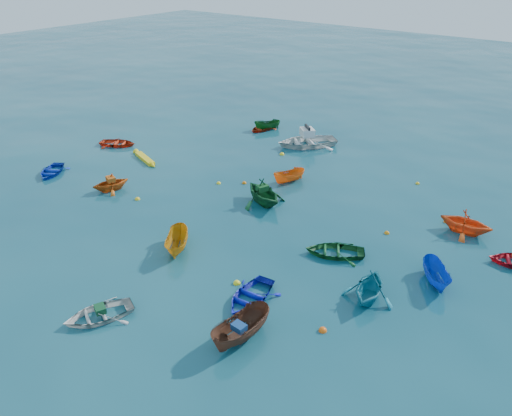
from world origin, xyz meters
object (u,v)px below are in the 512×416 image
Objects in this scene: dinghy_blue_sw at (52,174)px; kayak_yellow at (145,160)px; dinghy_white_near at (99,318)px; motorboat_white at (307,146)px; dinghy_blue_se at (250,300)px.

dinghy_blue_sw is 0.83× the size of kayak_yellow.
motorboat_white is (-4.19, 23.95, 0.00)m from dinghy_white_near.
dinghy_blue_se is (4.58, 5.11, 0.00)m from dinghy_white_near.
motorboat_white is (-8.77, 18.84, 0.00)m from dinghy_blue_se.
dinghy_blue_sw is at bearing 168.55° from kayak_yellow.
dinghy_white_near is at bearing -118.80° from kayak_yellow.
kayak_yellow is (-17.02, 8.56, 0.00)m from dinghy_blue_se.
dinghy_white_near is 0.87× the size of kayak_yellow.
dinghy_white_near is 0.62× the size of motorboat_white.
motorboat_white reaches higher than dinghy_blue_sw.
dinghy_blue_sw is at bearing 166.72° from dinghy_blue_se.
dinghy_blue_sw is 0.59× the size of motorboat_white.
dinghy_blue_se is (20.46, -2.68, 0.00)m from dinghy_blue_sw.
motorboat_white is at bearing 124.23° from dinghy_white_near.
kayak_yellow is at bearing 147.49° from dinghy_blue_se.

